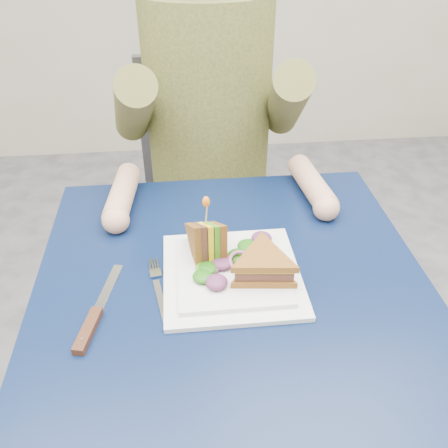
{
  "coord_description": "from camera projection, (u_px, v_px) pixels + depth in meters",
  "views": [
    {
      "loc": [
        -0.08,
        -0.67,
        1.35
      ],
      "look_at": [
        -0.01,
        0.05,
        0.82
      ],
      "focal_mm": 38.0,
      "sensor_mm": 36.0,
      "label": 1
    }
  ],
  "objects": [
    {
      "name": "table",
      "position": [
        232.0,
        307.0,
        0.95
      ],
      "size": [
        0.75,
        0.75,
        0.73
      ],
      "color": "black",
      "rests_on": "ground"
    },
    {
      "name": "chair",
      "position": [
        208.0,
        184.0,
        1.56
      ],
      "size": [
        0.42,
        0.4,
        0.93
      ],
      "color": "#47474C",
      "rests_on": "ground"
    },
    {
      "name": "diner",
      "position": [
        209.0,
        84.0,
        1.25
      ],
      "size": [
        0.54,
        0.59,
        0.74
      ],
      "color": "#505326",
      "rests_on": "chair"
    },
    {
      "name": "plate",
      "position": [
        232.0,
        273.0,
        0.91
      ],
      "size": [
        0.26,
        0.26,
        0.02
      ],
      "color": "white",
      "rests_on": "table"
    },
    {
      "name": "sandwich_flat",
      "position": [
        263.0,
        266.0,
        0.87
      ],
      "size": [
        0.15,
        0.15,
        0.05
      ],
      "color": "brown",
      "rests_on": "plate"
    },
    {
      "name": "sandwich_upright",
      "position": [
        207.0,
        242.0,
        0.91
      ],
      "size": [
        0.08,
        0.14,
        0.13
      ],
      "color": "brown",
      "rests_on": "plate"
    },
    {
      "name": "fork",
      "position": [
        159.0,
        291.0,
        0.88
      ],
      "size": [
        0.04,
        0.18,
        0.01
      ],
      "color": "silver",
      "rests_on": "table"
    },
    {
      "name": "knife",
      "position": [
        92.0,
        322.0,
        0.81
      ],
      "size": [
        0.07,
        0.22,
        0.02
      ],
      "color": "silver",
      "rests_on": "table"
    },
    {
      "name": "toothpick",
      "position": [
        206.0,
        214.0,
        0.88
      ],
      "size": [
        0.01,
        0.01,
        0.06
      ],
      "primitive_type": "cylinder",
      "rotation": [
        0.14,
        0.07,
        0.0
      ],
      "color": "tan",
      "rests_on": "sandwich_upright"
    },
    {
      "name": "toothpick_frill",
      "position": [
        206.0,
        202.0,
        0.86
      ],
      "size": [
        0.01,
        0.01,
        0.02
      ],
      "primitive_type": "ellipsoid",
      "color": "orange",
      "rests_on": "sandwich_upright"
    },
    {
      "name": "lettuce_spill",
      "position": [
        234.0,
        261.0,
        0.9
      ],
      "size": [
        0.15,
        0.13,
        0.02
      ],
      "primitive_type": null,
      "color": "#337A14",
      "rests_on": "plate"
    },
    {
      "name": "onion_ring",
      "position": [
        240.0,
        261.0,
        0.9
      ],
      "size": [
        0.04,
        0.04,
        0.02
      ],
      "primitive_type": "torus",
      "rotation": [
        0.44,
        0.0,
        0.0
      ],
      "color": "#9E4C7A",
      "rests_on": "plate"
    }
  ]
}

